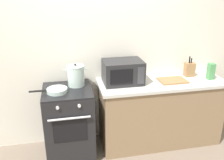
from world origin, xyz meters
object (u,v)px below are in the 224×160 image
at_px(stock_pot, 76,76).
at_px(cutting_board, 172,80).
at_px(pasta_box, 211,71).
at_px(stove, 69,122).
at_px(frying_pan, 57,90).
at_px(microwave, 123,72).
at_px(knife_block, 189,69).

bearing_deg(stock_pot, cutting_board, -5.07).
height_order(stock_pot, pasta_box, stock_pot).
height_order(stove, frying_pan, frying_pan).
xyz_separation_m(stove, pasta_box, (1.91, -0.03, 0.57)).
height_order(stock_pot, cutting_board, stock_pot).
height_order(frying_pan, microwave, microwave).
distance_m(frying_pan, pasta_box, 2.04).
bearing_deg(knife_block, stove, -175.23).
relative_size(cutting_board, pasta_box, 1.64).
distance_m(stove, knife_block, 1.79).
relative_size(frying_pan, cutting_board, 1.23).
xyz_separation_m(stove, knife_block, (1.69, 0.14, 0.56)).
bearing_deg(stock_pot, stove, -137.26).
xyz_separation_m(stove, stock_pot, (0.12, 0.11, 0.59)).
relative_size(microwave, cutting_board, 1.39).
bearing_deg(knife_block, cutting_board, -155.67).
xyz_separation_m(stock_pot, pasta_box, (1.79, -0.14, -0.02)).
relative_size(microwave, knife_block, 1.76).
bearing_deg(cutting_board, knife_block, 24.33).
height_order(frying_pan, knife_block, knife_block).
distance_m(stove, microwave, 0.95).
relative_size(stove, cutting_board, 2.56).
height_order(stove, cutting_board, cutting_board).
bearing_deg(pasta_box, microwave, 174.83).
xyz_separation_m(stock_pot, knife_block, (1.57, 0.03, -0.03)).
bearing_deg(cutting_board, stove, -179.95).
relative_size(stock_pot, frying_pan, 0.68).
height_order(stock_pot, frying_pan, stock_pot).
relative_size(frying_pan, knife_block, 1.56).
distance_m(stock_pot, microwave, 0.60).
bearing_deg(pasta_box, stock_pot, 175.47).
relative_size(frying_pan, pasta_box, 2.01).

